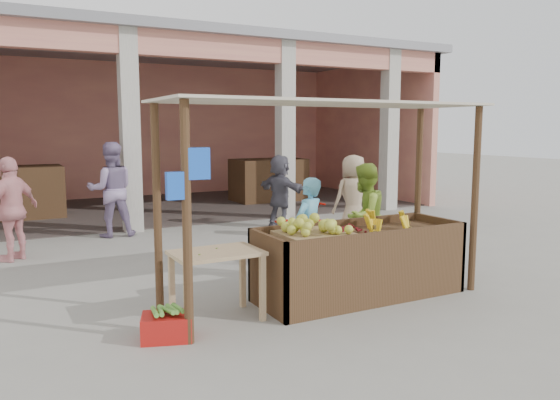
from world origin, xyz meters
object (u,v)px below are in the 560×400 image
side_table (217,263)px  vendor_blue (309,226)px  fruit_stall (360,265)px  motorcycle (292,230)px  vendor_green (364,214)px  red_crate (167,327)px

side_table → vendor_blue: bearing=25.5°
fruit_stall → motorcycle: (0.25, 2.17, 0.06)m
fruit_stall → vendor_green: (0.83, 1.04, 0.43)m
red_crate → vendor_green: 3.65m
red_crate → vendor_blue: 2.64m
vendor_green → motorcycle: size_ratio=0.94×
red_crate → vendor_green: bearing=39.5°
side_table → vendor_blue: 1.86m
vendor_green → motorcycle: (-0.58, 1.13, -0.37)m
motorcycle → red_crate: bearing=120.6°
red_crate → vendor_blue: (2.30, 1.13, 0.63)m
fruit_stall → vendor_blue: (-0.21, 0.88, 0.36)m
fruit_stall → side_table: 1.88m
red_crate → motorcycle: (2.77, 2.42, 0.33)m
side_table → vendor_blue: vendor_blue is taller
red_crate → motorcycle: bearing=59.6°
fruit_stall → vendor_blue: vendor_blue is taller
red_crate → vendor_blue: size_ratio=0.32×
vendor_green → vendor_blue: bearing=-14.9°
red_crate → fruit_stall: bearing=24.2°
red_crate → vendor_green: (3.34, 1.29, 0.70)m
fruit_stall → vendor_green: vendor_green is taller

